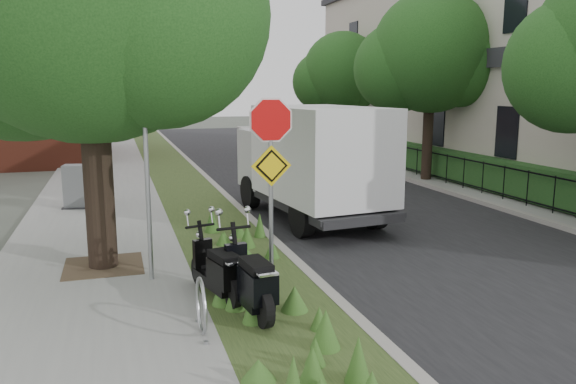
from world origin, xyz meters
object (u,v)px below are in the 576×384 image
(sign_assembly, at_px, (271,156))
(utility_cabinet, at_px, (80,187))
(scooter_near, at_px, (220,276))
(box_truck, at_px, (312,158))
(scooter_far, at_px, (252,288))

(sign_assembly, bearing_deg, utility_cabinet, 112.58)
(scooter_near, relative_size, box_truck, 0.29)
(scooter_near, distance_m, box_truck, 6.24)
(sign_assembly, xyz_separation_m, scooter_far, (-0.52, -0.82, -1.78))
(sign_assembly, bearing_deg, box_truck, 64.03)
(sign_assembly, relative_size, utility_cabinet, 2.73)
(box_truck, xyz_separation_m, utility_cabinet, (-5.75, 2.80, -0.93))
(scooter_near, relative_size, scooter_far, 0.91)
(sign_assembly, xyz_separation_m, scooter_near, (-0.85, -0.09, -1.82))
(scooter_far, distance_m, utility_cabinet, 9.13)
(sign_assembly, bearing_deg, scooter_far, -122.09)
(scooter_near, distance_m, scooter_far, 0.81)
(sign_assembly, distance_m, scooter_far, 2.03)
(scooter_near, xyz_separation_m, utility_cabinet, (-2.42, 7.97, 0.18))
(utility_cabinet, bearing_deg, scooter_far, -72.40)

